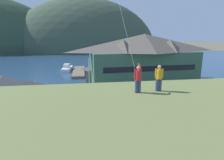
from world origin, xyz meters
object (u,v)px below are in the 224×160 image
parked_car_back_row_right (129,101)px  parked_car_mid_row_near (196,96)px  parked_car_mid_row_center (36,131)px  parked_car_front_row_silver (163,98)px  person_kite_flyer (138,78)px  parked_car_corner_spot (90,101)px  parking_light_pole (89,77)px  parked_car_front_row_end (83,118)px  parked_car_back_row_left (193,120)px  moored_boat_wharfside (67,68)px  person_companion (159,77)px  storage_shed_near_lot (4,94)px  harbor_lodge (144,57)px  wharf_dock (79,72)px  storage_shed_waterside (99,72)px  parked_car_mid_row_far (131,117)px

parked_car_back_row_right → parked_car_mid_row_near: same height
parked_car_mid_row_center → parked_car_front_row_silver: 18.22m
person_kite_flyer → parked_car_corner_spot: bearing=100.7°
parking_light_pole → parked_car_front_row_end: bearing=-96.6°
parked_car_back_row_left → parked_car_mid_row_near: same height
moored_boat_wharfside → person_kite_flyer: person_kite_flyer is taller
parked_car_mid_row_center → parked_car_front_row_silver: same height
parked_car_front_row_end → parked_car_corner_spot: (0.99, 5.55, 0.00)m
parked_car_front_row_silver → person_kite_flyer: 17.54m
parked_car_mid_row_near → person_companion: person_companion is taller
person_kite_flyer → storage_shed_near_lot: bearing=134.6°
harbor_lodge → parked_car_mid_row_near: bearing=-73.7°
parked_car_front_row_silver → storage_shed_near_lot: bearing=179.3°
harbor_lodge → wharf_dock: size_ratio=1.59×
parked_car_back_row_left → parked_car_corner_spot: same height
moored_boat_wharfside → person_kite_flyer: 46.71m
storage_shed_waterside → parked_car_back_row_right: bearing=-79.8°
harbor_lodge → moored_boat_wharfside: 25.52m
harbor_lodge → person_companion: (-8.28, -28.21, 1.97)m
moored_boat_wharfside → parked_car_back_row_right: bearing=-69.9°
parked_car_back_row_right → parked_car_mid_row_near: size_ratio=0.99×
harbor_lodge → person_kite_flyer: bearing=-109.0°
storage_shed_waterside → parked_car_mid_row_center: 25.25m
moored_boat_wharfside → parked_car_front_row_end: bearing=-82.4°
parked_car_front_row_end → parked_car_back_row_right: 8.31m
parked_car_back_row_left → parked_car_front_row_end: bearing=169.4°
wharf_dock → parked_car_back_row_left: 37.57m
harbor_lodge → storage_shed_waterside: (-9.80, 2.05, -3.55)m
parked_car_front_row_end → parked_car_back_row_left: size_ratio=1.00×
storage_shed_near_lot → wharf_dock: (9.04, 27.30, -2.40)m
parking_light_pole → parked_car_back_row_left: bearing=-44.8°
parked_car_mid_row_far → parked_car_corner_spot: 7.67m
storage_shed_waterside → parked_car_back_row_right: storage_shed_waterside is taller
moored_boat_wharfside → parked_car_front_row_end: size_ratio=1.76×
parked_car_mid_row_center → harbor_lodge: bearing=50.1°
parked_car_mid_row_center → parked_car_mid_row_near: (22.27, 7.69, 0.00)m
storage_shed_waterside → parked_car_corner_spot: 16.22m
storage_shed_near_lot → parked_car_back_row_left: (22.66, -7.71, -1.68)m
storage_shed_waterside → person_companion: 30.79m
parking_light_pole → moored_boat_wharfside: bearing=102.1°
storage_shed_near_lot → parked_car_mid_row_near: storage_shed_near_lot is taller
moored_boat_wharfside → person_companion: person_companion is taller
storage_shed_waterside → parked_car_back_row_left: size_ratio=1.61×
storage_shed_near_lot → parked_car_front_row_end: storage_shed_near_lot is taller
parked_car_front_row_end → parked_car_mid_row_far: bearing=-6.8°
harbor_lodge → storage_shed_near_lot: (-23.85, -14.06, -2.95)m
parked_car_mid_row_near → person_companion: bearing=-131.2°
parked_car_front_row_end → parking_light_pole: 9.39m
storage_shed_waterside → person_kite_flyer: size_ratio=3.70×
parked_car_front_row_end → person_companion: person_companion is taller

